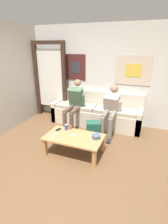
# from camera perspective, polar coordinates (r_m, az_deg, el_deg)

# --- Properties ---
(ground_plane) EXTENTS (18.00, 18.00, 0.00)m
(ground_plane) POSITION_cam_1_polar(r_m,az_deg,el_deg) (3.12, -8.62, -20.05)
(ground_plane) COLOR brown
(wall_back) EXTENTS (10.00, 0.07, 2.55)m
(wall_back) POSITION_cam_1_polar(r_m,az_deg,el_deg) (4.77, 5.97, 11.76)
(wall_back) COLOR silver
(wall_back) RESTS_ON ground_plane
(door_frame) EXTENTS (1.00, 0.10, 2.15)m
(door_frame) POSITION_cam_1_polar(r_m,az_deg,el_deg) (5.18, -10.97, 11.36)
(door_frame) COLOR #382319
(door_frame) RESTS_ON ground_plane
(couch) EXTENTS (2.39, 0.66, 0.87)m
(couch) POSITION_cam_1_polar(r_m,az_deg,el_deg) (4.73, 3.95, -0.46)
(couch) COLOR beige
(couch) RESTS_ON ground_plane
(coffee_table) EXTENTS (1.13, 0.64, 0.37)m
(coffee_table) POSITION_cam_1_polar(r_m,az_deg,el_deg) (3.47, -3.28, -8.81)
(coffee_table) COLOR #B27F4C
(coffee_table) RESTS_ON ground_plane
(person_seated_adult) EXTENTS (0.47, 0.90, 1.22)m
(person_seated_adult) POSITION_cam_1_polar(r_m,az_deg,el_deg) (4.46, -3.18, 3.07)
(person_seated_adult) COLOR brown
(person_seated_adult) RESTS_ON ground_plane
(person_seated_teen) EXTENTS (0.47, 0.92, 1.14)m
(person_seated_teen) POSITION_cam_1_polar(r_m,az_deg,el_deg) (4.19, 8.75, 1.25)
(person_seated_teen) COLOR gray
(person_seated_teen) RESTS_ON ground_plane
(backpack) EXTENTS (0.37, 0.35, 0.40)m
(backpack) POSITION_cam_1_polar(r_m,az_deg,el_deg) (4.06, 2.95, -6.04)
(backpack) COLOR #1E5642
(backpack) RESTS_ON ground_plane
(ceramic_bowl) EXTENTS (0.17, 0.17, 0.08)m
(ceramic_bowl) POSITION_cam_1_polar(r_m,az_deg,el_deg) (3.36, 3.98, -7.94)
(ceramic_bowl) COLOR #475B75
(ceramic_bowl) RESTS_ON coffee_table
(pillar_candle) EXTENTS (0.06, 0.06, 0.08)m
(pillar_candle) POSITION_cam_1_polar(r_m,az_deg,el_deg) (3.72, -4.47, -5.07)
(pillar_candle) COLOR #B24C42
(pillar_candle) RESTS_ON coffee_table
(drink_can_blue) EXTENTS (0.07, 0.07, 0.12)m
(drink_can_blue) POSITION_cam_1_polar(r_m,az_deg,el_deg) (3.68, -5.85, -4.94)
(drink_can_blue) COLOR #28479E
(drink_can_blue) RESTS_ON coffee_table
(game_controller_near_left) EXTENTS (0.04, 0.15, 0.03)m
(game_controller_near_left) POSITION_cam_1_polar(r_m,az_deg,el_deg) (3.50, -9.53, -7.48)
(game_controller_near_left) COLOR white
(game_controller_near_left) RESTS_ON coffee_table
(game_controller_near_right) EXTENTS (0.11, 0.14, 0.03)m
(game_controller_near_right) POSITION_cam_1_polar(r_m,az_deg,el_deg) (3.46, -3.49, -7.54)
(game_controller_near_right) COLOR white
(game_controller_near_right) RESTS_ON coffee_table
(cell_phone) EXTENTS (0.10, 0.15, 0.01)m
(cell_phone) POSITION_cam_1_polar(r_m,az_deg,el_deg) (3.73, -8.32, -5.68)
(cell_phone) COLOR black
(cell_phone) RESTS_ON coffee_table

